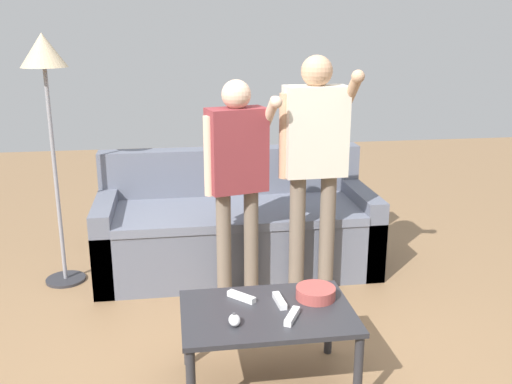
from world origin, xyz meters
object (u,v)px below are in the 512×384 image
Objects in this scene: coffee_table at (267,321)px; snack_bowl at (316,293)px; game_remote_wand_near at (280,301)px; floor_lamp at (45,74)px; player_center at (237,167)px; game_remote_nunchuk at (234,320)px; game_remote_wand_spare at (241,297)px; couch at (236,228)px; player_right at (315,149)px; game_remote_wand_far at (292,316)px.

coffee_table is 0.30m from snack_bowl.
floor_lamp is at bearing 133.08° from game_remote_wand_near.
game_remote_nunchuk is at bearing -97.66° from player_center.
couch is at bearing 84.47° from game_remote_wand_spare.
player_center is at bearing -175.12° from player_right.
floor_lamp reaches higher than snack_bowl.
floor_lamp is at bearing 137.67° from snack_bowl.
snack_bowl is 0.20m from game_remote_wand_near.
player_right reaches higher than couch.
floor_lamp is at bearing 157.88° from player_center.
floor_lamp reaches higher than coffee_table.
player_center is 1.19m from game_remote_wand_far.
couch is at bearing 91.86° from game_remote_wand_near.
couch is 1.56m from coffee_table.
player_right is (1.72, -0.45, -0.46)m from floor_lamp.
coffee_table is 4.16× the size of snack_bowl.
coffee_table is at bearing 32.89° from game_remote_nunchuk.
game_remote_wand_near is (0.25, 0.18, -0.01)m from game_remote_nunchuk.
couch reaches higher than game_remote_nunchuk.
player_right is (0.21, 0.93, 0.56)m from snack_bowl.
game_remote_wand_spare is (1.13, -1.33, -1.04)m from floor_lamp.
coffee_table is at bearing -138.14° from game_remote_wand_near.
coffee_table is 0.23m from game_remote_nunchuk.
game_remote_wand_far is at bearing -130.01° from snack_bowl.
player_right is at bearing 59.86° from game_remote_nunchuk.
game_remote_nunchuk is at bearing -104.46° from game_remote_wand_spare.
couch is 1.73m from floor_lamp.
player_center is at bearing -95.50° from couch.
game_remote_wand_near reaches higher than coffee_table.
player_right is at bearing -14.56° from floor_lamp.
couch is 14.37× the size of game_remote_wand_spare.
floor_lamp is 1.42m from player_center.
game_remote_nunchuk is at bearing -96.91° from couch.
game_remote_wand_near is 0.17m from game_remote_wand_far.
game_remote_wand_far is (0.28, 0.01, -0.01)m from game_remote_nunchuk.
game_remote_wand_far reaches higher than coffee_table.
game_remote_wand_spare is (-0.60, -0.88, -0.57)m from player_right.
game_remote_wand_far is at bearing -87.34° from couch.
snack_bowl is 2.33× the size of game_remote_nunchuk.
couch reaches higher than game_remote_wand_near.
snack_bowl is at bearing 8.62° from game_remote_wand_near.
couch is at bearing 84.50° from player_center.
coffee_table is (-0.03, -1.56, 0.07)m from couch.
game_remote_wand_near is at bearing -46.92° from floor_lamp.
game_remote_wand_far is at bearing -48.31° from game_remote_wand_spare.
game_remote_wand_spare is (0.07, 0.25, -0.01)m from game_remote_nunchuk.
snack_bowl is at bearing -80.53° from couch.
couch reaches higher than game_remote_wand_far.
floor_lamp is (-1.24, 1.47, 1.11)m from coffee_table.
player_center is 1.04m from game_remote_wand_near.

